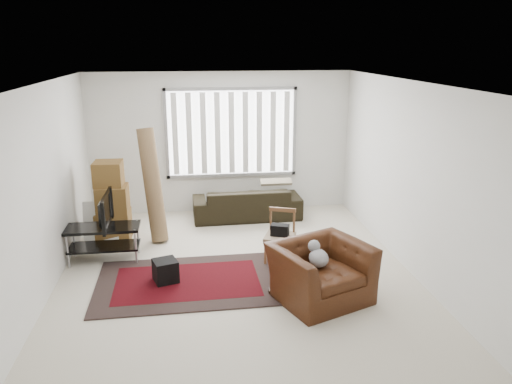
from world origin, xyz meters
TOP-DOWN VIEW (x-y plane):
  - room at (0.03, 0.51)m, footprint 6.00×6.02m
  - persian_rug at (-0.70, -0.13)m, footprint 2.51×1.69m
  - tv_stand at (-1.95, 0.82)m, footprint 1.09×0.49m
  - tv at (-1.95, 0.82)m, footprint 0.11×0.88m
  - subwoofer at (-1.00, -0.08)m, footprint 0.39×0.39m
  - moving_boxes at (-1.92, 1.64)m, footprint 0.56×0.52m
  - white_flatpack at (-2.09, 1.49)m, footprint 0.57×0.25m
  - rolled_rug at (-1.23, 1.61)m, footprint 0.54×0.72m
  - sofa at (0.43, 2.45)m, footprint 2.04×0.92m
  - side_chair at (0.70, 0.42)m, footprint 0.56×0.56m
  - armchair at (1.00, -0.82)m, footprint 1.44×1.36m

SIDE VIEW (x-z plane):
  - persian_rug at x=-0.70m, z-range 0.00..0.02m
  - subwoofer at x=-1.00m, z-range 0.02..0.33m
  - white_flatpack at x=-2.09m, z-range 0.00..0.72m
  - sofa at x=0.43m, z-range 0.00..0.78m
  - tv_stand at x=-1.95m, z-range 0.12..0.66m
  - armchair at x=1.00m, z-range 0.00..0.85m
  - side_chair at x=0.70m, z-range 0.04..0.84m
  - moving_boxes at x=-1.92m, z-range -0.05..1.30m
  - tv at x=-1.95m, z-range 0.54..1.05m
  - rolled_rug at x=-1.23m, z-range 0.00..1.89m
  - room at x=0.03m, z-range 0.40..3.11m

